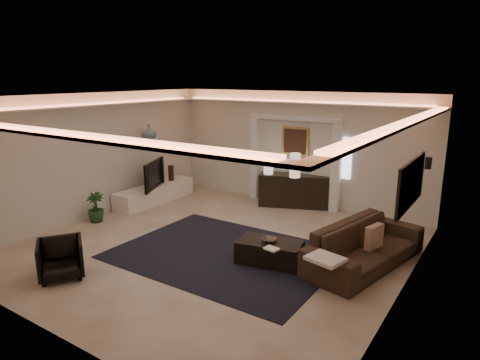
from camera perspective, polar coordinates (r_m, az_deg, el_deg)
The scene contains 33 objects.
floor at distance 8.45m, azimuth -3.42°, elevation -8.91°, with size 7.00×7.00×0.00m, color beige.
ceiling at distance 7.80m, azimuth -3.73°, elevation 11.15°, with size 7.00×7.00×0.00m, color white.
wall_back at distance 10.94m, azimuth 7.52°, elevation 4.20°, with size 7.00×7.00×0.00m, color beige.
wall_front at distance 5.72m, azimuth -25.22°, elevation -6.03°, with size 7.00×7.00×0.00m, color beige.
wall_left at distance 10.44m, azimuth -19.15°, elevation 3.09°, with size 7.00×7.00×0.00m, color beige.
wall_right at distance 6.58m, azimuth 21.65°, elevation -3.15°, with size 7.00×7.00×0.00m, color beige.
cove_soffit at distance 7.81m, azimuth -3.69°, elevation 9.10°, with size 7.00×7.00×0.04m, color silver.
daylight_slit at distance 10.43m, azimuth 14.14°, elevation 2.87°, with size 0.25×0.03×1.00m, color white.
area_rug at distance 8.08m, azimuth -1.97°, elevation -9.94°, with size 4.00×3.00×0.01m, color black.
pilaster_left at distance 11.46m, azimuth 2.07°, elevation 2.97°, with size 0.22×0.20×2.20m, color silver.
pilaster_right at distance 10.47m, azimuth 12.88°, elevation 1.59°, with size 0.22×0.20×2.20m, color silver.
alcove_header at distance 10.75m, azimuth 7.42°, elevation 8.33°, with size 2.52×0.20×0.12m, color silver.
painting_frame at distance 10.88m, azimuth 7.49°, elevation 5.22°, with size 0.74×0.04×0.74m, color tan.
painting_canvas at distance 10.86m, azimuth 7.43°, elevation 5.20°, with size 0.62×0.02×0.62m, color #4C2D1E.
art_panel_frame at distance 6.81m, azimuth 22.12°, elevation -0.46°, with size 0.04×1.64×0.74m, color black.
art_panel_gold at distance 6.82m, azimuth 21.92°, elevation -0.43°, with size 0.02×1.50×0.62m, color tan.
wall_sconce at distance 8.66m, azimuth 24.10°, elevation 2.10°, with size 0.12×0.12×0.22m, color black.
wall_niche at distance 11.26m, azimuth -13.41°, elevation 5.24°, with size 0.10×0.55×0.04m, color silver.
console at distance 10.91m, azimuth 7.22°, elevation -1.47°, with size 1.73×0.54×0.86m, color #2C211D.
lamp_left at distance 10.78m, azimuth 3.87°, elevation 2.20°, with size 0.24×0.24×0.53m, color silver.
lamp_right at distance 10.47m, azimuth 7.44°, elevation 1.76°, with size 0.27×0.27×0.60m, color beige.
media_ledge at distance 11.46m, azimuth -11.41°, elevation -1.80°, with size 0.61×2.43×0.46m, color white.
tv at distance 11.05m, azimuth -12.11°, elevation 0.73°, with size 0.16×1.25×0.72m, color black.
figurine at distance 11.81m, azimuth -9.29°, elevation 0.84°, with size 0.15×0.15×0.42m, color #2E2018.
ginger_jar at distance 11.06m, azimuth -12.19°, elevation 6.33°, with size 0.39×0.39×0.40m, color #495960.
plant at distance 10.23m, azimuth -18.94°, elevation -3.52°, with size 0.38×0.38×0.68m, color #1A3F17.
sofa at distance 7.82m, azimuth 16.56°, elevation -8.43°, with size 1.00×2.56×0.75m, color black.
throw_blanket at distance 6.68m, azimuth 11.46°, elevation -10.40°, with size 0.53×0.43×0.06m, color white.
throw_pillow at distance 7.75m, azimuth 17.66°, elevation -7.32°, with size 0.12×0.42×0.42m, color #A77C5F.
coffee_table at distance 7.66m, azimuth 4.03°, elevation -9.72°, with size 1.13×0.62×0.42m, color black.
bowl at distance 7.55m, azimuth 3.94°, elevation -8.13°, with size 0.27×0.27×0.07m, color #483728.
magazine at distance 7.23m, azimuth 4.29°, elevation -9.30°, with size 0.24×0.18×0.03m, color #F2E4BA.
armchair at distance 7.70m, azimuth -23.06°, elevation -9.77°, with size 0.69×0.71×0.65m, color black.
Camera 1 is at (4.69, -6.22, 3.27)m, focal length 31.58 mm.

